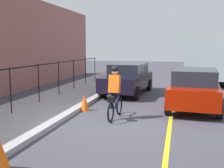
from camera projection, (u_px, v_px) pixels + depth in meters
The scene contains 10 objects.
ground_plane at pixel (118, 125), 8.61m from camera, with size 80.00×80.00×0.00m, color #3D3D47.
lane_line_centre at pixel (169, 128), 8.24m from camera, with size 36.00×0.12×0.01m, color yellow.
sidewalk at pixel (22, 116), 9.41m from camera, with size 40.00×3.20×0.15m, color #98969B.
iron_fence at pixel (25, 76), 10.30m from camera, with size 17.59×0.04×1.60m.
cyclist_lead at pixel (115, 92), 9.23m from camera, with size 1.71×0.38×1.83m.
patrol_sedan at pixel (195, 88), 10.86m from camera, with size 4.53×2.20×1.58m.
parked_sedan_rear at pixel (128, 78), 14.31m from camera, with size 4.54×2.23×1.58m.
box_truck_background at pixel (204, 60), 18.60m from camera, with size 6.81×2.79×2.78m.
traffic_cone_near at pixel (0, 154), 5.40m from camera, with size 0.36×0.36×0.65m, color #F05A0E.
traffic_cone_far at pixel (85, 102), 10.53m from camera, with size 0.36×0.36×0.65m, color orange.
Camera 1 is at (-8.17, -1.82, 2.42)m, focal length 43.82 mm.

